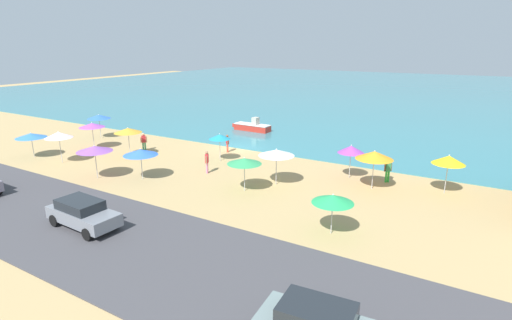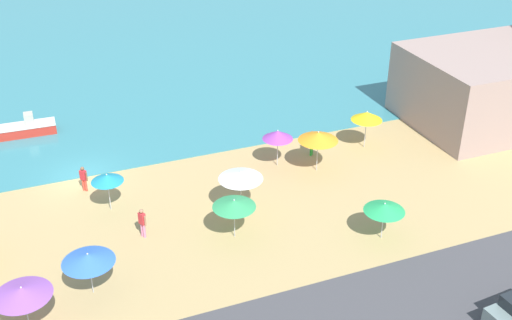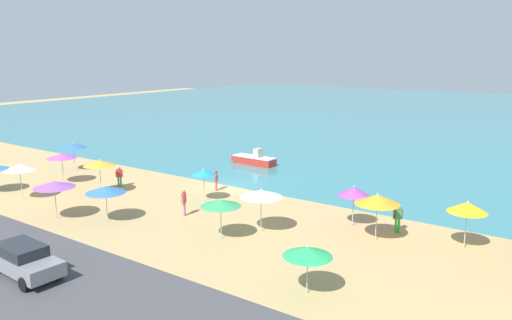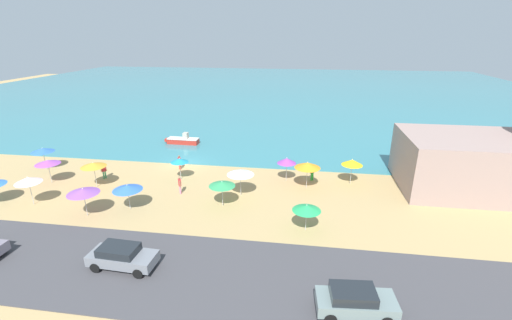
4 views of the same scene
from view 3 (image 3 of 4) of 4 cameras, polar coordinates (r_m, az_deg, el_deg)
The scene contains 21 objects.
ground_plane at distance 38.59m, azimuth -3.03°, elevation -2.99°, with size 160.00×160.00×0.00m, color tan.
sea at distance 87.90m, azimuth 19.83°, elevation 4.84°, with size 150.00×110.00×0.05m, color teal.
beach_umbrella_0 at distance 38.23m, azimuth -25.41°, elevation -0.74°, with size 2.13×2.13×2.62m.
beach_umbrella_2 at distance 29.79m, azimuth 11.11°, elevation -3.51°, with size 1.88×1.88×2.46m.
beach_umbrella_3 at distance 41.85m, azimuth -21.34°, elevation 0.45°, with size 2.29×2.29×2.45m.
beach_umbrella_4 at distance 34.44m, azimuth -5.99°, elevation -1.42°, with size 1.78×1.78×2.29m.
beach_umbrella_5 at distance 21.35m, azimuth 5.93°, elevation -10.40°, with size 2.12×2.12×2.16m.
beach_umbrella_6 at distance 27.32m, azimuth -4.06°, elevation -4.92°, with size 2.24×2.24×2.30m.
beach_umbrella_7 at distance 37.70m, azimuth -17.45°, elevation -0.32°, with size 2.32×2.32×2.56m.
beach_umbrella_8 at distance 28.25m, azimuth 0.59°, elevation -3.85°, with size 2.45×2.45×2.54m.
beach_umbrella_9 at distance 32.89m, azimuth -22.08°, elevation -2.60°, with size 2.48×2.48×2.45m.
beach_umbrella_10 at distance 28.04m, azimuth 23.02°, elevation -4.98°, with size 2.02×2.02×2.60m.
beach_umbrella_11 at distance 31.48m, azimuth -16.81°, elevation -3.25°, with size 2.42×2.42×2.26m.
beach_umbrella_12 at distance 46.12m, azimuth -20.18°, elevation 1.55°, with size 2.29×2.29×2.45m.
beach_umbrella_13 at distance 27.71m, azimuth 13.71°, elevation -4.39°, with size 2.44×2.44×2.66m.
bather_0 at distance 39.48m, azimuth -15.36°, elevation -1.68°, with size 0.43×0.43×1.64m.
bather_1 at distance 37.22m, azimuth -4.57°, elevation -2.16°, with size 0.41×0.45×1.59m.
bather_2 at distance 31.70m, azimuth -8.24°, elevation -4.67°, with size 0.36×0.51×1.70m.
bather_3 at distance 29.62m, azimuth 15.90°, elevation -6.21°, with size 0.44×0.41×1.71m.
parked_car_0 at distance 25.43m, azimuth -25.02°, elevation -10.27°, with size 4.27×1.98×1.48m.
skiff_nearshore at distance 45.72m, azimuth -0.22°, elevation 0.04°, with size 4.59×1.46×1.52m.
Camera 3 is at (23.14, -29.21, 10.02)m, focal length 35.00 mm.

